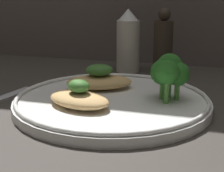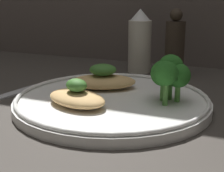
{
  "view_description": "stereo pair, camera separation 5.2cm",
  "coord_description": "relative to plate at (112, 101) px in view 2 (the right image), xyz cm",
  "views": [
    {
      "loc": [
        14.39,
        -48.42,
        17.4
      ],
      "look_at": [
        0.0,
        0.0,
        3.4
      ],
      "focal_mm": 55.0,
      "sensor_mm": 36.0,
      "label": 1
    },
    {
      "loc": [
        19.32,
        -46.67,
        17.4
      ],
      "look_at": [
        0.0,
        0.0,
        3.4
      ],
      "focal_mm": 55.0,
      "sensor_mm": 36.0,
      "label": 2
    }
  ],
  "objects": [
    {
      "name": "fork",
      "position": [
        -19.03,
        -2.77,
        -0.69
      ],
      "size": [
        4.76,
        17.25,
        0.6
      ],
      "color": "silver",
      "rests_on": "ground_plane"
    },
    {
      "name": "plate",
      "position": [
        0.0,
        0.0,
        0.0
      ],
      "size": [
        30.2,
        30.2,
        2.0
      ],
      "color": "white",
      "rests_on": "ground_plane"
    },
    {
      "name": "grilled_meat_front",
      "position": [
        -3.46,
        -4.96,
        1.69
      ],
      "size": [
        11.21,
        8.91,
        3.98
      ],
      "color": "tan",
      "rests_on": "plate"
    },
    {
      "name": "grilled_meat_middle",
      "position": [
        -3.66,
        4.8,
        1.9
      ],
      "size": [
        12.68,
        10.07,
        4.21
      ],
      "color": "tan",
      "rests_on": "plate"
    },
    {
      "name": "ground_plane",
      "position": [
        0.0,
        0.0,
        -1.49
      ],
      "size": [
        180.0,
        180.0,
        1.0
      ],
      "primitive_type": "cube",
      "color": "#3D3833"
    },
    {
      "name": "broccoli_bunch",
      "position": [
        8.35,
        2.05,
        4.8
      ],
      "size": [
        5.96,
        6.47,
        6.95
      ],
      "color": "#569942",
      "rests_on": "plate"
    },
    {
      "name": "sauce_bottle",
      "position": [
        -3.73,
        24.94,
        5.62
      ],
      "size": [
        5.06,
        5.06,
        13.81
      ],
      "color": "silver",
      "rests_on": "ground_plane"
    },
    {
      "name": "pepper_grinder",
      "position": [
        4.04,
        24.94,
        5.33
      ],
      "size": [
        4.1,
        4.1,
        14.04
      ],
      "color": "#382D23",
      "rests_on": "ground_plane"
    }
  ]
}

